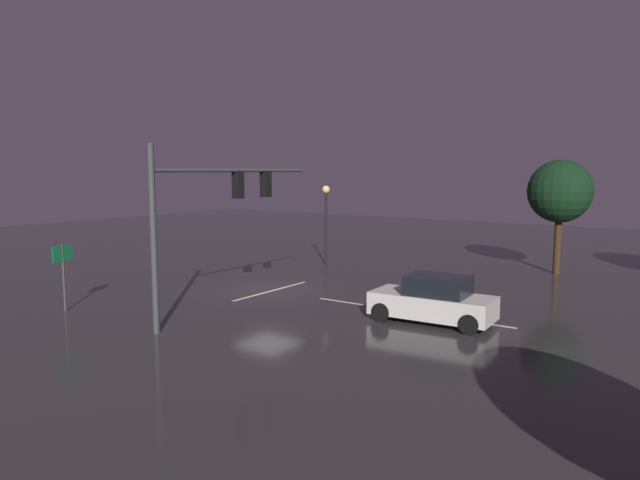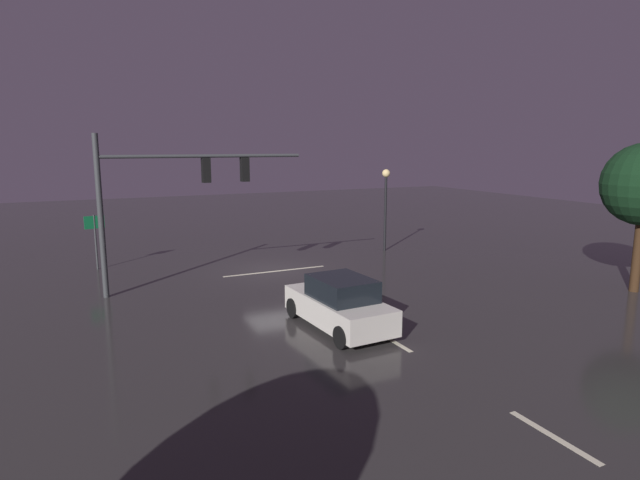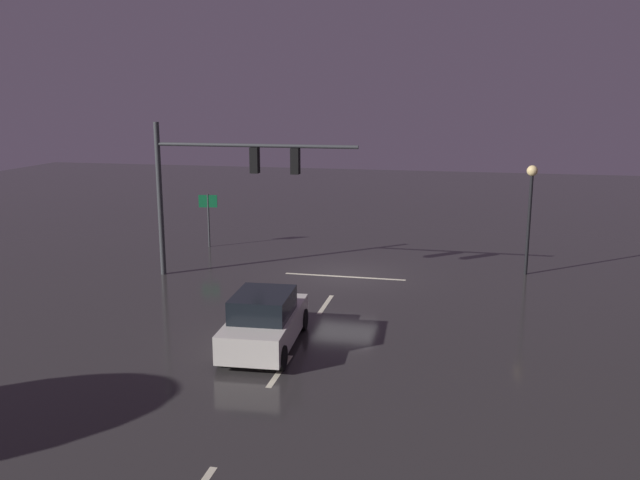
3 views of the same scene
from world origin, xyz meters
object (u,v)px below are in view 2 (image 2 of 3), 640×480
object	(u,v)px
car_approaching	(339,304)
street_lamp_left_kerb	(386,193)
route_sign	(95,230)
traffic_signal_assembly	(172,185)

from	to	relation	value
car_approaching	street_lamp_left_kerb	bearing A→B (deg)	-128.76
car_approaching	street_lamp_left_kerb	world-z (taller)	street_lamp_left_kerb
car_approaching	street_lamp_left_kerb	distance (m)	13.31
car_approaching	route_sign	xyz separation A→B (m)	(6.58, -12.24, 1.09)
car_approaching	route_sign	size ratio (longest dim) A/B	1.70
street_lamp_left_kerb	route_sign	xyz separation A→B (m)	(14.77, -2.04, -1.33)
car_approaching	traffic_signal_assembly	bearing A→B (deg)	-61.43
traffic_signal_assembly	car_approaching	distance (m)	8.70
traffic_signal_assembly	street_lamp_left_kerb	size ratio (longest dim) A/B	1.82
street_lamp_left_kerb	route_sign	bearing A→B (deg)	-7.86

